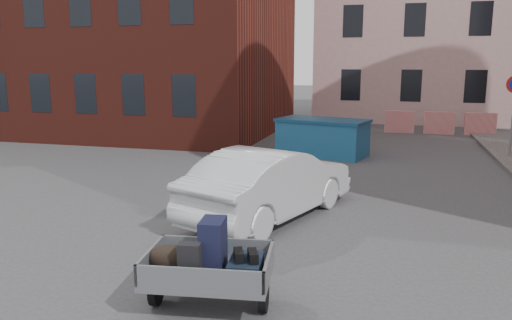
% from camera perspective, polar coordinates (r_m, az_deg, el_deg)
% --- Properties ---
extents(ground, '(120.00, 120.00, 0.00)m').
position_cam_1_polar(ground, '(9.33, 0.78, -8.81)').
color(ground, '#38383A').
rests_on(ground, ground).
extents(far_building, '(6.00, 6.00, 8.00)m').
position_cam_1_polar(far_building, '(37.72, -21.09, 11.68)').
color(far_building, maroon).
rests_on(far_building, ground).
extents(barriers, '(4.70, 0.18, 1.00)m').
position_cam_1_polar(barriers, '(23.72, 20.20, 3.98)').
color(barriers, red).
rests_on(barriers, ground).
extents(trailer, '(1.74, 1.90, 1.20)m').
position_cam_1_polar(trailer, '(6.63, -5.52, -11.78)').
color(trailer, black).
rests_on(trailer, ground).
extents(dumpster, '(3.31, 2.27, 1.26)m').
position_cam_1_polar(dumpster, '(17.32, 7.59, 2.61)').
color(dumpster, '#1A527F').
rests_on(dumpster, ground).
extents(silver_car, '(2.97, 4.70, 1.46)m').
position_cam_1_polar(silver_car, '(10.30, 1.66, -2.62)').
color(silver_car, '#B9BBC1').
rests_on(silver_car, ground).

